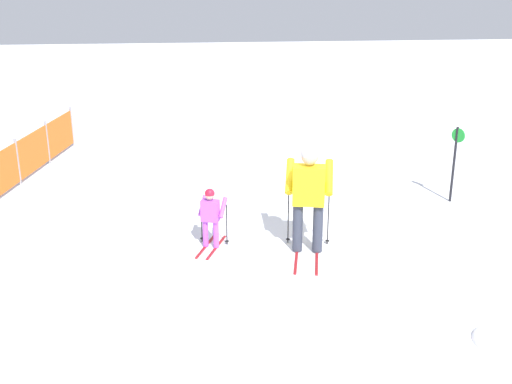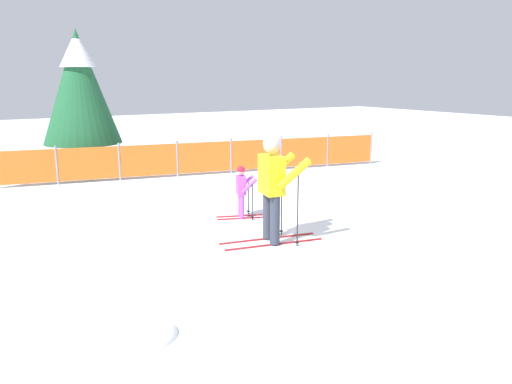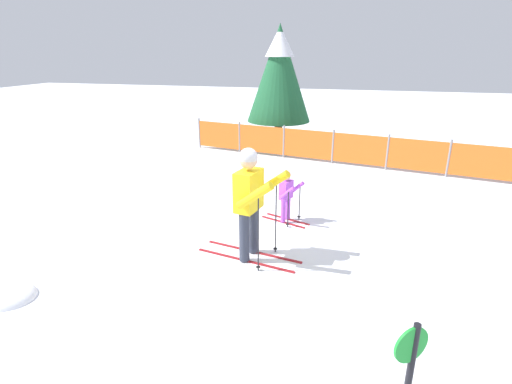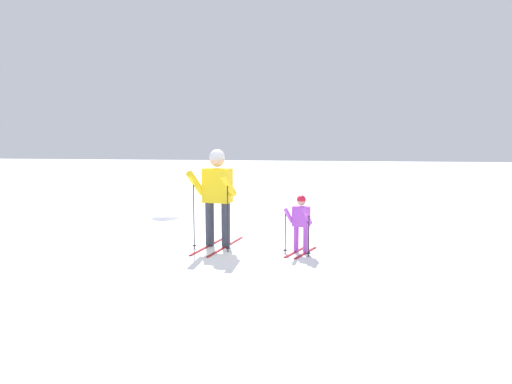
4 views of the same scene
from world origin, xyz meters
name	(u,v)px [view 1 (image 1 of 4)]	position (x,y,z in m)	size (l,w,h in m)	color
ground_plane	(291,253)	(0.00, 0.00, 0.00)	(60.00, 60.00, 0.00)	white
skier_adult	(309,188)	(0.08, -0.29, 1.11)	(1.79, 0.88, 1.85)	maroon
skier_child	(211,214)	(0.38, 1.30, 0.61)	(1.00, 0.59, 1.05)	maroon
trail_marker	(455,156)	(2.13, -3.57, 0.94)	(0.23, 0.19, 1.53)	black
snow_mound	(501,343)	(-2.89, -2.26, 0.00)	(0.81, 0.69, 0.32)	white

